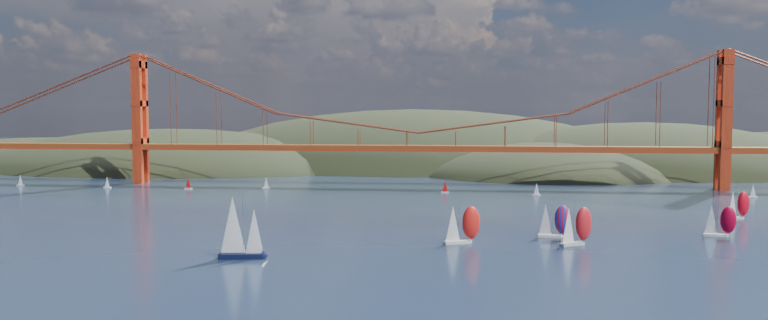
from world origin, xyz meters
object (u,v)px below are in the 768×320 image
(sloop_navy, at_px, (239,228))
(racer_3, at_px, (738,205))
(racer_2, at_px, (719,220))
(racer_1, at_px, (576,225))
(racer_0, at_px, (462,224))
(racer_rwb, at_px, (554,220))

(sloop_navy, distance_m, racer_3, 145.86)
(sloop_navy, distance_m, racer_2, 119.35)
(sloop_navy, xyz_separation_m, racer_2, (112.40, 40.06, -2.46))
(racer_3, bearing_deg, racer_1, -166.29)
(racer_0, distance_m, racer_2, 66.93)
(racer_2, bearing_deg, racer_0, -155.03)
(racer_3, xyz_separation_m, racer_rwb, (-56.82, -36.97, 0.06))
(racer_0, xyz_separation_m, racer_2, (64.70, 17.11, -0.66))
(sloop_navy, height_order, racer_2, sloop_navy)
(sloop_navy, xyz_separation_m, racer_0, (47.70, 22.94, -1.80))
(racer_1, height_order, racer_rwb, racer_1)
(racer_1, bearing_deg, sloop_navy, 164.77)
(racer_1, bearing_deg, racer_rwb, 78.87)
(racer_0, relative_size, racer_2, 1.16)
(racer_0, distance_m, racer_3, 93.07)
(racer_2, relative_size, racer_3, 0.96)
(racer_2, relative_size, racer_rwb, 0.95)
(racer_rwb, bearing_deg, racer_1, -61.31)
(racer_0, height_order, racer_2, racer_0)
(racer_2, bearing_deg, racer_1, -146.73)
(racer_1, xyz_separation_m, racer_rwb, (-4.04, 10.06, -0.44))
(racer_2, xyz_separation_m, racer_rwb, (-41.81, -6.06, 0.24))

